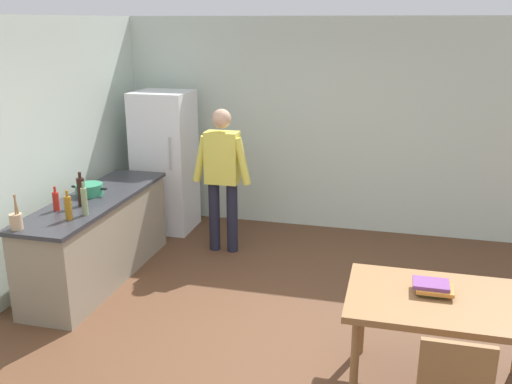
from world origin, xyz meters
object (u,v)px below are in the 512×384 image
at_px(book_stack, 433,287).
at_px(bottle_vinegar_tall, 84,201).
at_px(dining_table, 445,308).
at_px(cooking_pot, 89,189).
at_px(bottle_oil_amber, 68,208).
at_px(refrigerator, 165,162).
at_px(person, 222,171).
at_px(bottle_sauce_red, 56,201).
at_px(bottle_wine_dark, 81,191).
at_px(utensil_jar, 16,221).

bearing_deg(book_stack, bottle_vinegar_tall, 170.29).
distance_m(dining_table, book_stack, 0.17).
height_order(cooking_pot, bottle_oil_amber, bottle_oil_amber).
xyz_separation_m(refrigerator, bottle_oil_amber, (0.02, -2.26, 0.12)).
bearing_deg(book_stack, refrigerator, 140.57).
height_order(person, bottle_oil_amber, person).
xyz_separation_m(bottle_oil_amber, bottle_sauce_red, (-0.26, 0.20, -0.02)).
xyz_separation_m(person, cooking_pot, (-1.14, -0.98, -0.02)).
xyz_separation_m(bottle_sauce_red, bottle_wine_dark, (0.16, 0.20, 0.05)).
xyz_separation_m(person, bottle_oil_amber, (-0.93, -1.70, 0.04)).
height_order(bottle_sauce_red, book_stack, bottle_sauce_red).
height_order(dining_table, bottle_sauce_red, bottle_sauce_red).
relative_size(utensil_jar, book_stack, 1.12).
xyz_separation_m(cooking_pot, bottle_sauce_red, (-0.05, -0.53, 0.04)).
relative_size(dining_table, bottle_sauce_red, 5.83).
xyz_separation_m(cooking_pot, utensil_jar, (-0.09, -1.06, 0.02)).
xyz_separation_m(person, book_stack, (2.25, -2.08, -0.19)).
distance_m(refrigerator, utensil_jar, 2.61).
relative_size(bottle_vinegar_tall, book_stack, 1.12).
relative_size(person, bottle_vinegar_tall, 5.31).
bearing_deg(utensil_jar, dining_table, -1.75).
bearing_deg(utensil_jar, bottle_vinegar_tall, 52.04).
bearing_deg(cooking_pot, person, 40.50).
relative_size(refrigerator, utensil_jar, 5.62).
height_order(utensil_jar, bottle_sauce_red, utensil_jar).
distance_m(dining_table, bottle_wine_dark, 3.51).
xyz_separation_m(dining_table, bottle_wine_dark, (-3.38, 0.84, 0.37)).
bearing_deg(utensil_jar, person, 58.76).
bearing_deg(bottle_wine_dark, person, 51.65).
distance_m(person, bottle_wine_dark, 1.67).
bearing_deg(book_stack, bottle_oil_amber, 173.24).
relative_size(cooking_pot, book_stack, 1.40).
xyz_separation_m(dining_table, book_stack, (-0.10, 0.07, 0.12)).
relative_size(refrigerator, person, 1.06).
height_order(bottle_wine_dark, book_stack, bottle_wine_dark).
xyz_separation_m(utensil_jar, bottle_vinegar_tall, (0.38, 0.49, 0.06)).
xyz_separation_m(bottle_oil_amber, book_stack, (3.18, -0.38, -0.22)).
xyz_separation_m(bottle_oil_amber, bottle_wine_dark, (-0.10, 0.40, 0.03)).
bearing_deg(bottle_oil_amber, bottle_wine_dark, 104.44).
xyz_separation_m(dining_table, utensil_jar, (-3.59, 0.11, 0.31)).
bearing_deg(bottle_sauce_red, bottle_wine_dark, 51.68).
bearing_deg(bottle_wine_dark, bottle_oil_amber, -75.56).
bearing_deg(bottle_oil_amber, refrigerator, 90.48).
bearing_deg(refrigerator, person, -30.23).
distance_m(bottle_sauce_red, book_stack, 3.50).
bearing_deg(bottle_vinegar_tall, bottle_wine_dark, 126.26).
xyz_separation_m(person, bottle_wine_dark, (-1.03, -1.31, 0.07)).
relative_size(refrigerator, bottle_vinegar_tall, 5.62).
bearing_deg(bottle_wine_dark, book_stack, -13.26).
bearing_deg(refrigerator, bottle_oil_amber, -89.52).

